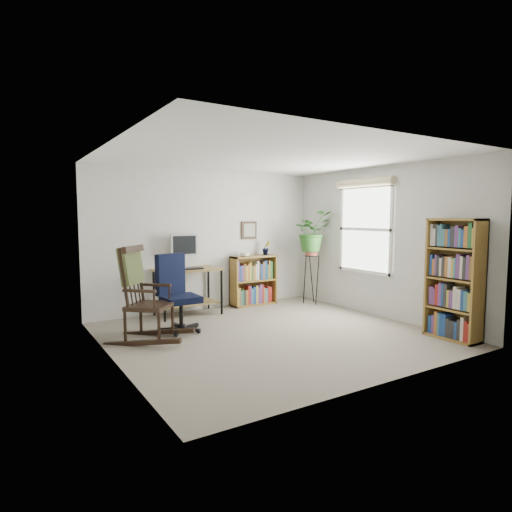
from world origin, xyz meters
TOP-DOWN VIEW (x-y plane):
  - floor at (0.00, 0.00)m, footprint 4.20×4.00m
  - ceiling at (0.00, 0.00)m, footprint 4.20×4.00m
  - wall_back at (0.00, 2.00)m, footprint 4.20×0.00m
  - wall_front at (0.00, -2.00)m, footprint 4.20×0.00m
  - wall_left at (-2.10, 0.00)m, footprint 0.00×4.00m
  - wall_right at (2.10, 0.00)m, footprint 0.00×4.00m
  - window at (2.06, 0.30)m, footprint 0.12×1.20m
  - desk at (-0.51, 1.70)m, footprint 1.06×0.58m
  - monitor at (-0.51, 1.84)m, footprint 0.46×0.16m
  - keyboard at (-0.51, 1.58)m, footprint 0.40×0.15m
  - office_chair at (-0.99, 0.80)m, footprint 0.76×0.76m
  - rocking_chair at (-1.50, 0.60)m, footprint 1.24×1.22m
  - low_bookshelf at (0.83, 1.82)m, footprint 0.85×0.28m
  - tall_bookshelf at (1.92, -1.43)m, footprint 0.30×0.70m
  - plant_stand at (1.80, 1.36)m, footprint 0.36×0.36m
  - spider_plant at (1.80, 1.36)m, footprint 1.69×1.88m
  - potted_plant_small at (1.11, 1.83)m, footprint 0.13×0.24m
  - framed_picture at (0.83, 1.97)m, footprint 0.32×0.04m

SIDE VIEW (x-z plane):
  - floor at x=0.00m, z-range 0.00..0.00m
  - desk at x=-0.51m, z-range 0.00..0.76m
  - low_bookshelf at x=0.83m, z-range 0.00..0.90m
  - plant_stand at x=1.80m, z-range 0.00..1.04m
  - office_chair at x=-0.99m, z-range 0.00..1.11m
  - rocking_chair at x=-1.50m, z-range 0.00..1.26m
  - keyboard at x=-0.51m, z-range 0.76..0.79m
  - tall_bookshelf at x=1.92m, z-range 0.00..1.59m
  - potted_plant_small at x=1.11m, z-range 0.90..1.01m
  - monitor at x=-0.51m, z-range 0.76..1.32m
  - wall_back at x=0.00m, z-range 0.00..2.40m
  - wall_front at x=0.00m, z-range 0.00..2.40m
  - wall_left at x=-2.10m, z-range 0.00..2.40m
  - wall_right at x=2.10m, z-range 0.00..2.40m
  - framed_picture at x=0.83m, z-range 1.20..1.52m
  - window at x=2.06m, z-range 0.65..2.15m
  - spider_plant at x=1.80m, z-range 0.97..2.43m
  - ceiling at x=0.00m, z-range 2.40..2.40m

